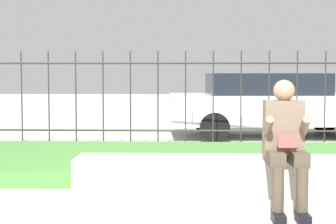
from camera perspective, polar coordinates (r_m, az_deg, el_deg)
The scene contains 6 objects.
ground_plane at distance 5.89m, azimuth 3.74°, elevation -9.37°, with size 60.00×60.00×0.00m, color #B2AFA8.
stone_bench at distance 5.84m, azimuth 4.08°, elevation -7.26°, with size 2.73×0.56×0.49m.
person_seated_reader at distance 5.52m, azimuth 11.81°, elevation -2.80°, with size 0.42×0.73×1.29m.
grass_berm at distance 8.06m, azimuth 3.37°, elevation -5.04°, with size 9.74×3.05×0.19m.
iron_fence at distance 9.82m, azimuth 3.20°, elevation 1.34°, with size 7.74×0.03×1.74m.
car_parked_center at distance 12.04m, azimuth 10.51°, elevation 0.88°, with size 4.50×2.22×1.35m.
Camera 1 is at (-0.14, -5.73, 1.36)m, focal length 60.00 mm.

